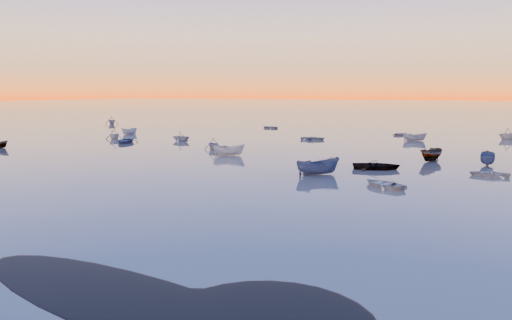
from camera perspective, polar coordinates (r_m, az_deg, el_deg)
The scene contains 4 objects.
ground at distance 115.73m, azimuth 14.43°, elevation 3.89°, with size 600.00×600.00×0.00m, color #696058.
moored_fleet at distance 70.09m, azimuth 7.67°, elevation 1.57°, with size 124.00×58.00×1.20m, color #B9B9B5, non-canonical shape.
boat_near_left at distance 76.22m, azimuth -14.74°, elevation 1.89°, with size 4.31×1.80×1.08m, color #354366.
boat_near_center at distance 59.87m, azimuth -3.10°, elevation 0.54°, with size 3.87×1.64×1.34m, color #B9B9B5.
Camera 1 is at (20.01, -13.73, 7.73)m, focal length 35.00 mm.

